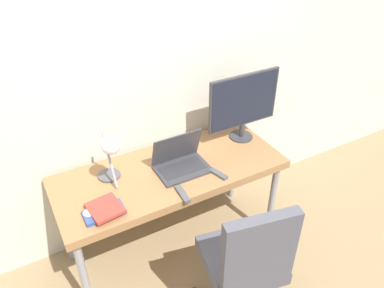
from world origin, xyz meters
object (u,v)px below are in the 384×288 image
(book_stack, at_px, (105,210))
(desk_lamp, at_px, (110,151))
(laptop, at_px, (181,162))
(office_chair, at_px, (247,259))
(game_controller, at_px, (96,211))
(monitor, at_px, (244,103))

(book_stack, bearing_deg, desk_lamp, 55.77)
(laptop, bearing_deg, desk_lamp, 176.78)
(office_chair, bearing_deg, game_controller, 139.61)
(monitor, height_order, game_controller, monitor)
(desk_lamp, height_order, book_stack, desk_lamp)
(monitor, bearing_deg, game_controller, -167.62)
(desk_lamp, relative_size, office_chair, 0.40)
(monitor, relative_size, desk_lamp, 1.45)
(office_chair, relative_size, game_controller, 6.43)
(office_chair, distance_m, book_stack, 0.89)
(book_stack, bearing_deg, laptop, 16.17)
(desk_lamp, xyz_separation_m, office_chair, (0.52, -0.77, -0.48))
(monitor, xyz_separation_m, book_stack, (-1.20, -0.30, -0.27))
(game_controller, bearing_deg, monitor, 12.38)
(monitor, height_order, desk_lamp, monitor)
(desk_lamp, relative_size, book_stack, 1.69)
(laptop, xyz_separation_m, book_stack, (-0.60, -0.17, -0.03))
(book_stack, bearing_deg, office_chair, -41.05)
(office_chair, xyz_separation_m, game_controller, (-0.70, 0.59, 0.22))
(monitor, distance_m, book_stack, 1.26)
(monitor, distance_m, desk_lamp, 1.07)
(desk_lamp, bearing_deg, office_chair, -56.14)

